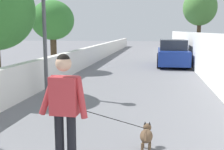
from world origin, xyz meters
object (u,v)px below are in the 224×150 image
(tree_left_distant, at_px, (53,21))
(dog, at_px, (146,135))
(lamp_post, at_px, (44,8))
(person_skateboarder, at_px, (65,104))
(car_near, at_px, (173,54))
(tree_right_near, at_px, (200,8))

(tree_left_distant, height_order, dog, tree_left_distant)
(tree_left_distant, height_order, lamp_post, lamp_post)
(lamp_post, bearing_deg, person_skateboarder, -154.96)
(tree_left_distant, relative_size, lamp_post, 0.90)
(person_skateboarder, height_order, dog, person_skateboarder)
(person_skateboarder, xyz_separation_m, car_near, (13.18, -2.18, -0.35))
(tree_left_distant, distance_m, car_near, 7.13)
(tree_right_near, xyz_separation_m, tree_left_distant, (-6.00, 8.03, -0.99))
(car_near, bearing_deg, tree_right_near, -31.95)
(dog, bearing_deg, person_skateboarder, 133.69)
(lamp_post, height_order, dog, lamp_post)
(dog, bearing_deg, tree_right_near, -10.99)
(dog, bearing_deg, lamp_post, 41.68)
(tree_left_distant, relative_size, person_skateboarder, 2.14)
(tree_left_distant, height_order, person_skateboarder, tree_left_distant)
(lamp_post, xyz_separation_m, car_near, (8.37, -4.43, -2.04))
(tree_right_near, relative_size, car_near, 1.16)
(tree_left_distant, distance_m, lamp_post, 5.62)
(dog, height_order, car_near, car_near)
(lamp_post, relative_size, person_skateboarder, 2.38)
(car_near, bearing_deg, dog, 174.89)
(tree_left_distant, xyz_separation_m, dog, (-9.09, -5.10, -2.28))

